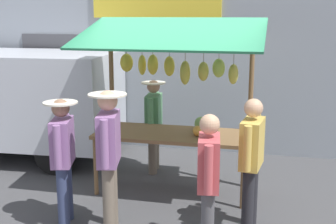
# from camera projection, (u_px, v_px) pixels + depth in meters

# --- Properties ---
(ground_plane) EXTENTS (40.00, 40.00, 0.00)m
(ground_plane) POSITION_uv_depth(u_px,v_px,m) (173.00, 190.00, 6.68)
(ground_plane) COLOR #424244
(street_backdrop) EXTENTS (9.00, 0.30, 3.40)m
(street_backdrop) POSITION_uv_depth(u_px,v_px,m) (196.00, 60.00, 8.41)
(street_backdrop) COLOR #8C939E
(street_backdrop) RESTS_ON ground
(market_stall) EXTENTS (2.50, 1.46, 2.50)m
(market_stall) POSITION_uv_depth(u_px,v_px,m) (174.00, 85.00, 6.39)
(market_stall) COLOR brown
(market_stall) RESTS_ON ground
(vendor_with_sunhat) EXTENTS (0.39, 0.66, 1.51)m
(vendor_with_sunhat) POSITION_uv_depth(u_px,v_px,m) (154.00, 119.00, 7.31)
(vendor_with_sunhat) COLOR #726656
(vendor_with_sunhat) RESTS_ON ground
(shopper_in_striped_shirt) EXTENTS (0.28, 0.67, 1.56)m
(shopper_in_striped_shirt) POSITION_uv_depth(u_px,v_px,m) (209.00, 176.00, 4.74)
(shopper_in_striped_shirt) COLOR #4C4C51
(shopper_in_striped_shirt) RESTS_ON ground
(shopper_with_ponytail) EXTENTS (0.44, 0.70, 1.71)m
(shopper_with_ponytail) POSITION_uv_depth(u_px,v_px,m) (109.00, 149.00, 5.26)
(shopper_with_ponytail) COLOR #726656
(shopper_with_ponytail) RESTS_ON ground
(shopper_in_grey_tee) EXTENTS (0.28, 0.69, 1.61)m
(shopper_in_grey_tee) POSITION_uv_depth(u_px,v_px,m) (252.00, 156.00, 5.30)
(shopper_in_grey_tee) COLOR #232328
(shopper_in_grey_tee) RESTS_ON ground
(shopper_with_shopping_bag) EXTENTS (0.41, 0.66, 1.57)m
(shopper_with_shopping_bag) POSITION_uv_depth(u_px,v_px,m) (63.00, 152.00, 5.44)
(shopper_with_shopping_bag) COLOR navy
(shopper_with_shopping_bag) RESTS_ON ground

